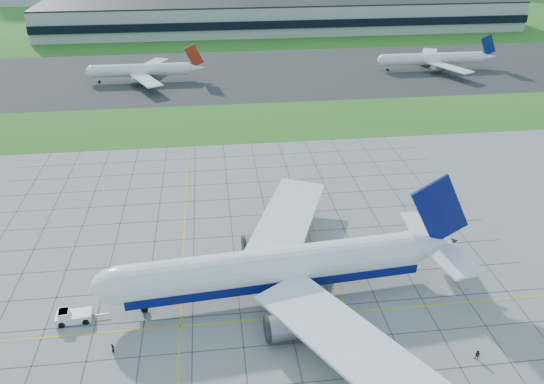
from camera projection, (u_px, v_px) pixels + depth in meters
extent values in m
plane|color=gray|center=(240.00, 313.00, 89.93)|extent=(1400.00, 1400.00, 0.00)
cube|color=#275F1B|center=(221.00, 123.00, 168.47)|extent=(700.00, 35.00, 0.04)
cube|color=#383838|center=(216.00, 75.00, 216.47)|extent=(700.00, 75.00, 0.04)
cube|color=#275F1B|center=(211.00, 23.00, 312.48)|extent=(700.00, 145.00, 0.04)
cube|color=#474744|center=(12.00, 294.00, 94.40)|extent=(0.18, 130.00, 0.02)
cube|color=#474744|center=(59.00, 290.00, 95.25)|extent=(0.18, 130.00, 0.02)
cube|color=#474744|center=(104.00, 287.00, 96.10)|extent=(0.18, 130.00, 0.02)
cube|color=#474744|center=(149.00, 284.00, 96.95)|extent=(0.18, 130.00, 0.02)
cube|color=#474744|center=(193.00, 280.00, 97.80)|extent=(0.18, 130.00, 0.02)
cube|color=#474744|center=(236.00, 277.00, 98.65)|extent=(0.18, 130.00, 0.02)
cube|color=#474744|center=(279.00, 274.00, 99.50)|extent=(0.18, 130.00, 0.02)
cube|color=#474744|center=(321.00, 271.00, 100.35)|extent=(0.18, 130.00, 0.02)
cube|color=#474744|center=(362.00, 268.00, 101.20)|extent=(0.18, 130.00, 0.02)
cube|color=#474744|center=(402.00, 265.00, 102.05)|extent=(0.18, 130.00, 0.02)
cube|color=#474744|center=(442.00, 262.00, 102.90)|extent=(0.18, 130.00, 0.02)
cube|color=#474744|center=(481.00, 259.00, 103.75)|extent=(0.18, 130.00, 0.02)
cube|color=#474744|center=(244.00, 347.00, 82.94)|extent=(110.00, 0.18, 0.02)
cube|color=#474744|center=(240.00, 313.00, 89.92)|extent=(110.00, 0.18, 0.02)
cube|color=#474744|center=(237.00, 284.00, 96.90)|extent=(110.00, 0.18, 0.02)
cube|color=#474744|center=(235.00, 258.00, 103.89)|extent=(110.00, 0.18, 0.02)
cube|color=#474744|center=(232.00, 236.00, 110.87)|extent=(110.00, 0.18, 0.02)
cube|color=#474744|center=(230.00, 217.00, 117.85)|extent=(110.00, 0.18, 0.02)
cube|color=#474744|center=(229.00, 199.00, 124.83)|extent=(110.00, 0.18, 0.02)
cube|color=#474744|center=(227.00, 184.00, 131.82)|extent=(110.00, 0.18, 0.02)
cube|color=#474744|center=(226.00, 170.00, 138.80)|extent=(110.00, 0.18, 0.02)
cube|color=#474744|center=(224.00, 157.00, 145.78)|extent=(110.00, 0.18, 0.02)
cube|color=yellow|center=(241.00, 321.00, 88.17)|extent=(120.00, 0.25, 0.03)
cube|color=yellow|center=(184.00, 250.00, 106.31)|extent=(0.25, 100.00, 0.03)
cube|color=yellow|center=(321.00, 241.00, 109.29)|extent=(0.25, 100.00, 0.03)
cube|color=#B7B7B2|center=(284.00, 16.00, 291.35)|extent=(260.00, 42.00, 15.00)
cube|color=black|center=(290.00, 24.00, 272.82)|extent=(260.00, 1.00, 4.00)
cube|color=black|center=(284.00, 1.00, 287.58)|extent=(260.00, 42.00, 0.80)
cylinder|color=white|center=(274.00, 266.00, 91.37)|extent=(51.05, 10.78, 6.61)
cube|color=#081055|center=(274.00, 276.00, 92.37)|extent=(51.02, 10.34, 1.76)
ellipsoid|color=white|center=(123.00, 285.00, 86.86)|extent=(11.09, 7.46, 6.61)
cube|color=black|center=(108.00, 284.00, 86.16)|extent=(2.71, 3.71, 0.66)
cone|color=white|center=(431.00, 245.00, 96.41)|extent=(9.30, 6.99, 6.28)
cube|color=#081055|center=(440.00, 210.00, 92.99)|extent=(12.02, 1.54, 14.06)
cube|color=white|center=(288.00, 216.00, 108.25)|extent=(20.44, 32.35, 1.07)
cube|color=white|center=(343.00, 337.00, 77.89)|extent=(24.31, 31.59, 1.07)
cylinder|color=slate|center=(262.00, 245.00, 102.90)|extent=(7.48, 4.76, 4.19)
cylinder|color=slate|center=(289.00, 327.00, 82.98)|extent=(7.48, 4.76, 4.19)
cylinder|color=gray|center=(144.00, 305.00, 89.60)|extent=(0.43, 0.43, 2.86)
cylinder|color=black|center=(144.00, 309.00, 90.00)|extent=(1.25, 0.65, 1.21)
cylinder|color=black|center=(299.00, 275.00, 97.98)|extent=(1.54, 1.44, 1.43)
cylinder|color=black|center=(309.00, 300.00, 91.91)|extent=(1.54, 1.44, 1.43)
cube|color=white|center=(74.00, 317.00, 87.92)|extent=(5.89, 3.11, 1.33)
cube|color=white|center=(64.00, 314.00, 87.20)|extent=(1.87, 2.22, 1.04)
cube|color=black|center=(63.00, 313.00, 87.11)|extent=(1.67, 2.01, 0.66)
cube|color=gray|center=(100.00, 315.00, 88.78)|extent=(2.85, 0.41, 0.17)
cylinder|color=black|center=(64.00, 315.00, 88.80)|extent=(1.08, 0.56, 1.04)
cylinder|color=black|center=(62.00, 325.00, 86.68)|extent=(1.08, 0.56, 1.04)
cylinder|color=black|center=(87.00, 312.00, 89.48)|extent=(1.08, 0.56, 1.04)
cylinder|color=black|center=(86.00, 322.00, 87.36)|extent=(1.08, 0.56, 1.04)
imported|color=black|center=(113.00, 349.00, 81.38)|extent=(0.60, 0.79, 1.94)
imported|color=black|center=(477.00, 355.00, 80.29)|extent=(1.07, 1.10, 1.79)
cylinder|color=white|center=(141.00, 70.00, 206.46)|extent=(37.32, 4.80, 4.80)
cube|color=#9C2411|center=(194.00, 56.00, 206.28)|extent=(7.46, 0.40, 9.15)
cube|color=white|center=(151.00, 64.00, 216.72)|extent=(13.89, 20.66, 0.40)
cube|color=white|center=(146.00, 80.00, 197.52)|extent=(13.89, 20.66, 0.40)
cylinder|color=black|center=(151.00, 78.00, 210.62)|extent=(1.00, 1.00, 1.00)
cylinder|color=black|center=(150.00, 81.00, 206.78)|extent=(1.00, 1.00, 1.00)
cylinder|color=white|center=(432.00, 59.00, 221.69)|extent=(42.58, 4.80, 4.80)
cube|color=navy|center=(488.00, 45.00, 221.82)|extent=(7.46, 0.40, 9.15)
cube|color=white|center=(429.00, 54.00, 231.98)|extent=(13.89, 20.66, 0.40)
cube|color=white|center=(450.00, 67.00, 212.78)|extent=(13.89, 20.66, 0.40)
cylinder|color=black|center=(437.00, 66.00, 225.89)|extent=(1.00, 1.00, 1.00)
cylinder|color=black|center=(441.00, 69.00, 222.05)|extent=(1.00, 1.00, 1.00)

